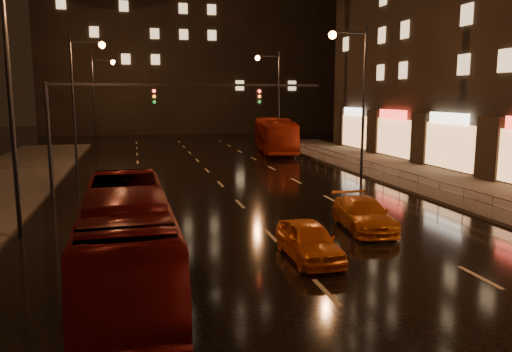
{
  "coord_description": "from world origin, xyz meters",
  "views": [
    {
      "loc": [
        -5.07,
        -8.54,
        5.48
      ],
      "look_at": [
        -0.72,
        9.48,
        2.5
      ],
      "focal_mm": 35.0,
      "sensor_mm": 36.0,
      "label": 1
    }
  ],
  "objects_px": {
    "bus_red": "(127,236)",
    "taxi_near": "(309,240)",
    "taxi_far": "(364,214)",
    "bus_curb": "(275,135)"
  },
  "relations": [
    {
      "from": "bus_red",
      "to": "taxi_near",
      "type": "height_order",
      "value": "bus_red"
    },
    {
      "from": "taxi_far",
      "to": "taxi_near",
      "type": "bearing_deg",
      "value": -132.29
    },
    {
      "from": "bus_red",
      "to": "taxi_near",
      "type": "relative_size",
      "value": 2.72
    },
    {
      "from": "taxi_near",
      "to": "taxi_far",
      "type": "distance_m",
      "value": 4.67
    },
    {
      "from": "bus_red",
      "to": "taxi_far",
      "type": "relative_size",
      "value": 2.35
    },
    {
      "from": "bus_red",
      "to": "taxi_near",
      "type": "xyz_separation_m",
      "value": [
        5.94,
        0.92,
        -0.79
      ]
    },
    {
      "from": "bus_curb",
      "to": "taxi_near",
      "type": "height_order",
      "value": "bus_curb"
    },
    {
      "from": "bus_curb",
      "to": "taxi_near",
      "type": "distance_m",
      "value": 32.57
    },
    {
      "from": "taxi_near",
      "to": "taxi_far",
      "type": "relative_size",
      "value": 0.86
    },
    {
      "from": "taxi_far",
      "to": "bus_curb",
      "type": "bearing_deg",
      "value": 87.91
    }
  ]
}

